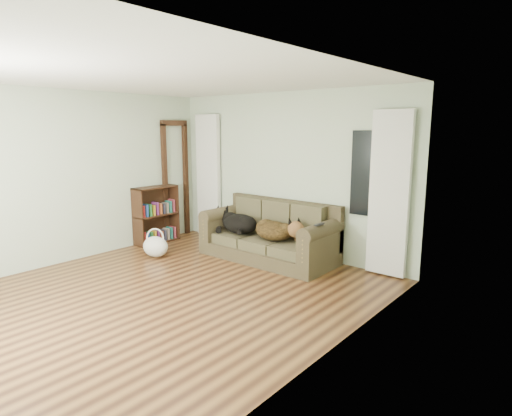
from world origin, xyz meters
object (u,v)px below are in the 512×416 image
Objects in this scene: sofa at (268,231)px; bookshelf at (156,215)px; tote_bag at (155,247)px; dog_shepherd at (276,231)px; dog_black_lab at (237,224)px.

bookshelf reaches higher than sofa.
tote_bag is at bearing -144.20° from sofa.
tote_bag is 0.96m from bookshelf.
dog_shepherd is 0.69× the size of bookshelf.
tote_bag is (-0.86, -1.01, -0.32)m from dog_black_lab.
sofa is 4.72× the size of tote_bag.
sofa is 2.21m from bookshelf.
tote_bag is (-1.65, -1.01, -0.33)m from dog_shepherd.
dog_black_lab is 1.62m from bookshelf.
bookshelf reaches higher than dog_black_lab.
dog_shepherd reaches higher than tote_bag.
dog_black_lab is at bearing -175.55° from sofa.
dog_shepherd is (0.79, 0.01, 0.01)m from dog_black_lab.
dog_shepherd is (0.19, -0.04, 0.04)m from sofa.
sofa is at bearing 5.01° from dog_shepherd.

